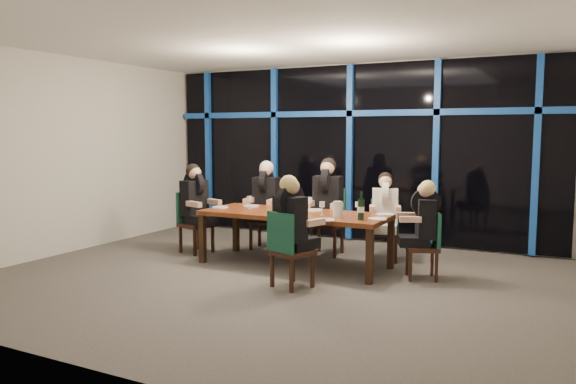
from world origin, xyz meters
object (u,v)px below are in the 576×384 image
Objects in this scene: chair_far_right at (384,226)px; chair_near_mid at (287,246)px; chair_far_left at (267,215)px; diner_end_right at (423,215)px; diner_far_right at (385,203)px; diner_end_left at (196,195)px; wine_bottle at (361,209)px; dining_table at (295,217)px; diner_near_mid at (292,215)px; chair_end_left at (193,219)px; chair_far_mid at (329,217)px; diner_far_left at (265,192)px; diner_far_mid at (327,192)px; chair_end_right at (428,242)px; water_pitcher at (338,210)px.

chair_near_mid is (-0.56, -2.01, 0.03)m from chair_far_right.
chair_near_mid is at bearing -62.40° from chair_far_left.
chair_far_right is at bearing -159.99° from diner_end_right.
diner_end_left is at bearing 178.22° from diner_far_right.
dining_table is at bearing 168.35° from wine_bottle.
chair_far_left is at bearing -33.00° from diner_near_mid.
chair_far_mid is at bearing -51.21° from chair_end_left.
diner_far_left is 1.04m from diner_far_mid.
dining_table is 0.95m from chair_far_mid.
diner_far_left is 1.09m from diner_end_left.
chair_end_left is 0.38m from diner_end_left.
chair_end_left is (-1.80, 0.09, -0.16)m from dining_table.
diner_far_mid is at bearing -59.05° from diner_near_mid.
chair_end_right reaches higher than dining_table.
wine_bottle is at bearing -81.06° from chair_end_left.
dining_table is 2.67× the size of diner_far_mid.
diner_end_left reaches higher than chair_far_right.
diner_far_right is at bearing 91.45° from wine_bottle.
diner_end_right is 1.69m from diner_near_mid.
diner_end_left reaches higher than diner_near_mid.
diner_far_mid is (0.01, -0.08, 0.40)m from chair_far_mid.
chair_far_right is 1.15m from chair_end_right.
diner_far_mid is 1.79m from diner_end_right.
diner_far_mid is at bearing 163.40° from diner_far_right.
chair_far_right is 2.40× the size of wine_bottle.
dining_table is 0.78m from water_pitcher.
diner_far_mid is 1.08× the size of diner_near_mid.
chair_near_mid reaches higher than dining_table.
dining_table is 11.99× the size of water_pitcher.
chair_far_right is 0.97× the size of diner_near_mid.
chair_far_right is 0.94× the size of diner_far_left.
chair_far_mid is 2.09m from chair_end_left.
chair_far_right is 0.99m from diner_far_mid.
diner_far_left reaches higher than water_pitcher.
diner_near_mid is (2.19, -1.06, -0.01)m from diner_end_left.
chair_far_right is at bearing -5.52° from chair_far_left.
diner_far_left is at bearing -36.20° from chair_end_left.
water_pitcher is at bearing -65.36° from diner_far_mid.
chair_end_left is 0.96× the size of diner_far_mid.
diner_end_left is at bearing 177.78° from dining_table.
diner_near_mid is 0.82m from water_pitcher.
diner_far_right is at bearing -86.02° from diner_near_mid.
chair_near_mid is 2.05m from diner_far_right.
wine_bottle is at bearing -104.98° from chair_near_mid.
water_pitcher is at bearing -81.56° from diner_end_left.
water_pitcher is (-0.29, -1.09, 0.02)m from diner_far_right.
diner_far_right is at bearing -154.77° from chair_end_right.
chair_far_left reaches higher than chair_end_left.
diner_far_right reaches higher than wine_bottle.
dining_table is 1.34m from diner_far_right.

